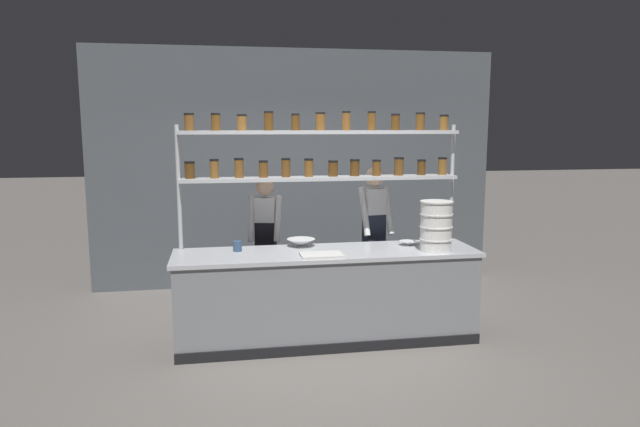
{
  "coord_description": "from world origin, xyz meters",
  "views": [
    {
      "loc": [
        -1.02,
        -5.43,
        2.15
      ],
      "look_at": [
        -0.03,
        0.2,
        1.27
      ],
      "focal_mm": 32.0,
      "sensor_mm": 36.0,
      "label": 1
    }
  ],
  "objects": [
    {
      "name": "chef_left",
      "position": [
        -0.54,
        0.79,
        0.91
      ],
      "size": [
        0.41,
        0.33,
        1.59
      ],
      "rotation": [
        0.0,
        0.0,
        -0.25
      ],
      "color": "black",
      "rests_on": "ground_plane"
    },
    {
      "name": "cutting_board",
      "position": [
        -0.09,
        -0.22,
        0.93
      ],
      "size": [
        0.4,
        0.26,
        0.02
      ],
      "color": "silver",
      "rests_on": "prep_counter"
    },
    {
      "name": "serving_cup_front",
      "position": [
        -0.87,
        0.14,
        0.97
      ],
      "size": [
        0.09,
        0.09,
        0.1
      ],
      "color": "#334C70",
      "rests_on": "prep_counter"
    },
    {
      "name": "prep_bowl_near_left",
      "position": [
        0.88,
        0.12,
        0.94
      ],
      "size": [
        0.17,
        0.17,
        0.05
      ],
      "color": "white",
      "rests_on": "prep_counter"
    },
    {
      "name": "spice_shelf_unit",
      "position": [
        -0.0,
        0.33,
        1.82
      ],
      "size": [
        2.9,
        0.28,
        2.3
      ],
      "color": "#B7BABF",
      "rests_on": "ground_plane"
    },
    {
      "name": "container_stack",
      "position": [
        1.07,
        -0.17,
        1.17
      ],
      "size": [
        0.33,
        0.33,
        0.5
      ],
      "color": "white",
      "rests_on": "prep_counter"
    },
    {
      "name": "chef_center",
      "position": [
        0.67,
        0.68,
        0.98
      ],
      "size": [
        0.39,
        0.32,
        1.69
      ],
      "rotation": [
        0.0,
        0.0,
        0.16
      ],
      "color": "black",
      "rests_on": "ground_plane"
    },
    {
      "name": "prep_bowl_center_front",
      "position": [
        -0.22,
        0.25,
        0.96
      ],
      "size": [
        0.29,
        0.29,
        0.08
      ],
      "color": "white",
      "rests_on": "prep_counter"
    },
    {
      "name": "back_wall",
      "position": [
        0.0,
        2.2,
        1.58
      ],
      "size": [
        5.42,
        0.12,
        3.15
      ],
      "primitive_type": "cube",
      "color": "#4C5156",
      "rests_on": "ground_plane"
    },
    {
      "name": "prep_counter",
      "position": [
        0.0,
        -0.0,
        0.46
      ],
      "size": [
        3.02,
        0.76,
        0.92
      ],
      "color": "gray",
      "rests_on": "ground_plane"
    },
    {
      "name": "ground_plane",
      "position": [
        0.0,
        0.0,
        0.0
      ],
      "size": [
        40.0,
        40.0,
        0.0
      ],
      "primitive_type": "plane",
      "color": "slate"
    }
  ]
}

